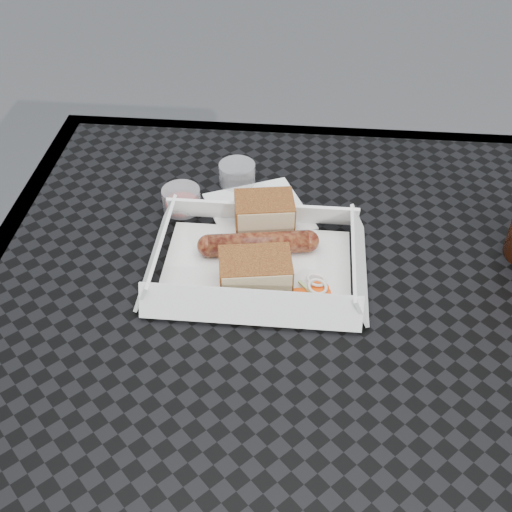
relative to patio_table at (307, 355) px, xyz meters
The scene contains 9 objects.
patio_table is the anchor object (origin of this frame).
food_tray 0.12m from the patio_table, 136.48° to the left, with size 0.22×0.15×0.00m, color white.
bratwurst 0.14m from the patio_table, 126.58° to the left, with size 0.15×0.05×0.03m.
bread_near 0.18m from the patio_table, 114.88° to the left, with size 0.07×0.05×0.05m, color brown.
bread_far 0.12m from the patio_table, 155.16° to the left, with size 0.08×0.05×0.04m, color brown.
veg_garnish 0.09m from the patio_table, 91.50° to the left, with size 0.03×0.03×0.00m.
napkin 0.20m from the patio_table, 112.80° to the left, with size 0.12×0.12×0.00m, color white.
condiment_cup_sauce 0.26m from the patio_table, 135.53° to the left, with size 0.05×0.05×0.03m, color maroon.
condiment_cup_empty 0.27m from the patio_table, 114.57° to the left, with size 0.05×0.05×0.03m, color silver.
Camera 1 is at (-0.02, -0.49, 1.26)m, focal length 45.00 mm.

